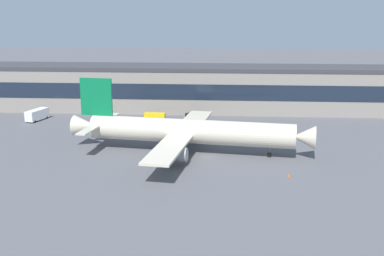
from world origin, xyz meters
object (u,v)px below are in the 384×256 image
(airliner, at_px, (187,131))
(pushback_tractor, at_px, (193,116))
(fuel_truck, at_px, (37,114))
(belt_loader, at_px, (154,116))
(traffic_cone_0, at_px, (289,175))

(airliner, bearing_deg, pushback_tractor, 91.44)
(airliner, relative_size, pushback_tractor, 10.97)
(airliner, bearing_deg, fuel_truck, 148.01)
(pushback_tractor, height_order, belt_loader, belt_loader)
(airliner, distance_m, traffic_cone_0, 27.63)
(fuel_truck, xyz_separation_m, traffic_cone_0, (70.43, -46.09, -1.56))
(traffic_cone_0, bearing_deg, airliner, 144.28)
(airliner, distance_m, pushback_tractor, 35.13)
(airliner, height_order, fuel_truck, airliner)
(belt_loader, xyz_separation_m, traffic_cone_0, (34.96, -50.35, -0.83))
(airliner, bearing_deg, traffic_cone_0, -35.72)
(airliner, xyz_separation_m, fuel_truck, (-48.35, 30.20, -3.27))
(airliner, bearing_deg, belt_loader, 110.48)
(belt_loader, bearing_deg, fuel_truck, -173.15)
(airliner, distance_m, fuel_truck, 57.10)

